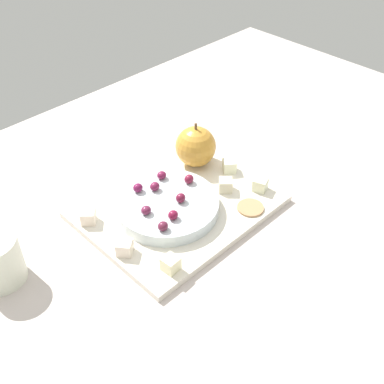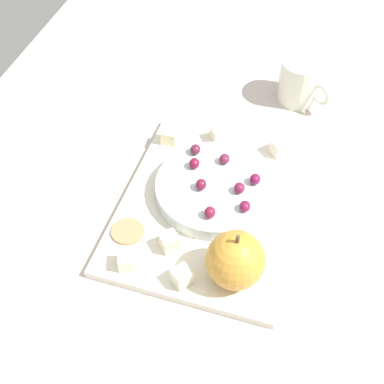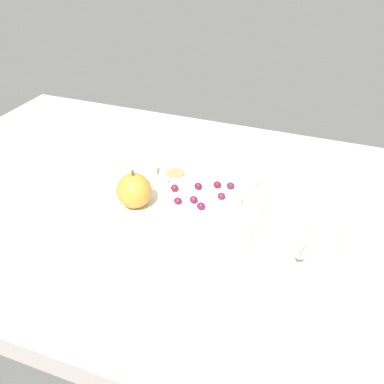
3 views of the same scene
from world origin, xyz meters
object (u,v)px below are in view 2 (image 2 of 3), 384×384
(cheese_cube_0, at_px, (169,242))
(cracker_0, at_px, (128,231))
(grape_4, at_px, (195,149))
(cheese_cube_3, at_px, (128,261))
(grape_3, at_px, (245,206))
(grape_7, at_px, (209,213))
(cheese_cube_2, at_px, (279,148))
(grape_0, at_px, (227,159))
(cheese_cube_5, at_px, (219,134))
(grape_1, at_px, (255,179))
(grape_2, at_px, (194,163))
(cheese_cube_1, at_px, (169,136))
(cup, at_px, (301,81))
(cheese_cube_4, at_px, (180,276))
(platter, at_px, (210,209))
(apple_whole, at_px, (236,260))
(grape_6, at_px, (201,185))
(grape_5, at_px, (239,188))
(serving_dish, at_px, (214,189))

(cheese_cube_0, height_order, cracker_0, cheese_cube_0)
(grape_4, bearing_deg, cheese_cube_3, -7.85)
(grape_3, xyz_separation_m, grape_4, (-0.09, -0.10, 0.00))
(cracker_0, height_order, grape_7, grape_7)
(cheese_cube_2, bearing_deg, grape_0, -45.44)
(cheese_cube_5, relative_size, grape_4, 1.35)
(grape_1, distance_m, grape_2, 0.10)
(cheese_cube_1, xyz_separation_m, cup, (-0.19, 0.18, 0.02))
(cheese_cube_1, bearing_deg, grape_4, 57.72)
(cheese_cube_2, xyz_separation_m, cup, (-0.16, 0.00, 0.02))
(cheese_cube_3, relative_size, cheese_cube_4, 1.00)
(cheese_cube_5, distance_m, grape_0, 0.08)
(platter, relative_size, grape_2, 18.42)
(cheese_cube_3, distance_m, cup, 0.47)
(grape_4, distance_m, cup, 0.26)
(cheese_cube_1, bearing_deg, grape_2, 44.29)
(grape_7, bearing_deg, apple_whole, 38.06)
(grape_1, relative_size, grape_6, 1.00)
(cheese_cube_1, height_order, grape_3, grape_3)
(cheese_cube_3, relative_size, grape_7, 1.35)
(grape_6, height_order, grape_7, same)
(cheese_cube_3, height_order, grape_7, grape_7)
(apple_whole, distance_m, grape_1, 0.15)
(cheese_cube_1, distance_m, grape_2, 0.09)
(platter, distance_m, cup, 0.31)
(grape_7, bearing_deg, grape_6, -150.77)
(cheese_cube_4, bearing_deg, cup, 169.78)
(apple_whole, relative_size, grape_5, 4.46)
(cheese_cube_1, distance_m, cracker_0, 0.20)
(serving_dish, relative_size, grape_3, 10.20)
(cheese_cube_2, distance_m, cup, 0.16)
(cheese_cube_0, xyz_separation_m, cheese_cube_1, (-0.20, -0.07, 0.00))
(grape_6, bearing_deg, grape_1, 115.21)
(serving_dish, distance_m, grape_7, 0.07)
(cheese_cube_0, distance_m, grape_0, 0.17)
(apple_whole, distance_m, grape_0, 0.19)
(grape_2, bearing_deg, grape_7, 29.57)
(cheese_cube_0, distance_m, cup, 0.41)
(platter, xyz_separation_m, cup, (-0.30, 0.08, 0.03))
(grape_5, bearing_deg, cheese_cube_3, -36.21)
(grape_0, bearing_deg, grape_2, -62.03)
(grape_5, bearing_deg, grape_2, -109.84)
(cheese_cube_4, height_order, grape_2, grape_2)
(apple_whole, height_order, grape_4, apple_whole)
(apple_whole, relative_size, cup, 0.81)
(cheese_cube_3, xyz_separation_m, grape_7, (-0.10, 0.09, 0.02))
(serving_dish, bearing_deg, grape_2, -121.03)
(apple_whole, height_order, grape_2, apple_whole)
(cheese_cube_2, bearing_deg, serving_dish, -32.98)
(grape_2, distance_m, grape_4, 0.03)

